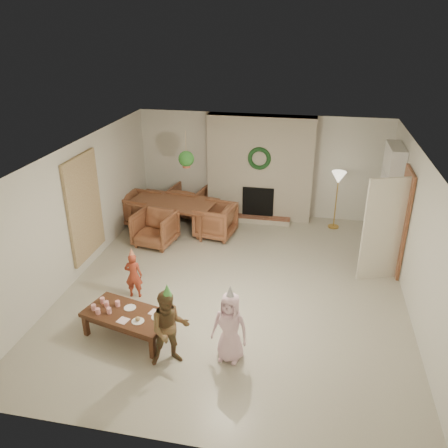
% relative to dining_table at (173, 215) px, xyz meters
% --- Properties ---
extents(floor, '(7.00, 7.00, 0.00)m').
position_rel_dining_table_xyz_m(floor, '(1.87, -2.17, -0.34)').
color(floor, '#B7B29E').
rests_on(floor, ground).
extents(ceiling, '(7.00, 7.00, 0.00)m').
position_rel_dining_table_xyz_m(ceiling, '(1.87, -2.17, 2.16)').
color(ceiling, white).
rests_on(ceiling, wall_back).
extents(wall_back, '(7.00, 0.00, 7.00)m').
position_rel_dining_table_xyz_m(wall_back, '(1.87, 1.33, 0.91)').
color(wall_back, silver).
rests_on(wall_back, floor).
extents(wall_front, '(7.00, 0.00, 7.00)m').
position_rel_dining_table_xyz_m(wall_front, '(1.87, -5.67, 0.91)').
color(wall_front, silver).
rests_on(wall_front, floor).
extents(wall_left, '(0.00, 7.00, 7.00)m').
position_rel_dining_table_xyz_m(wall_left, '(-1.13, -2.17, 0.91)').
color(wall_left, silver).
rests_on(wall_left, floor).
extents(wall_right, '(0.00, 7.00, 7.00)m').
position_rel_dining_table_xyz_m(wall_right, '(4.87, -2.17, 0.91)').
color(wall_right, silver).
rests_on(wall_right, floor).
extents(fireplace_mass, '(2.50, 0.40, 2.50)m').
position_rel_dining_table_xyz_m(fireplace_mass, '(1.87, 1.13, 0.91)').
color(fireplace_mass, '#4E1416').
rests_on(fireplace_mass, floor).
extents(fireplace_hearth, '(1.60, 0.30, 0.12)m').
position_rel_dining_table_xyz_m(fireplace_hearth, '(1.87, 0.78, -0.28)').
color(fireplace_hearth, brown).
rests_on(fireplace_hearth, floor).
extents(fireplace_firebox, '(0.75, 0.12, 0.75)m').
position_rel_dining_table_xyz_m(fireplace_firebox, '(1.87, 0.95, 0.11)').
color(fireplace_firebox, black).
rests_on(fireplace_firebox, floor).
extents(fireplace_wreath, '(0.54, 0.10, 0.54)m').
position_rel_dining_table_xyz_m(fireplace_wreath, '(1.87, 0.90, 1.21)').
color(fireplace_wreath, '#163C1C').
rests_on(fireplace_wreath, fireplace_mass).
extents(floor_lamp_base, '(0.26, 0.26, 0.03)m').
position_rel_dining_table_xyz_m(floor_lamp_base, '(3.70, 0.83, -0.33)').
color(floor_lamp_base, gold).
rests_on(floor_lamp_base, floor).
extents(floor_lamp_post, '(0.03, 0.03, 1.23)m').
position_rel_dining_table_xyz_m(floor_lamp_post, '(3.70, 0.83, 0.30)').
color(floor_lamp_post, gold).
rests_on(floor_lamp_post, floor).
extents(floor_lamp_shade, '(0.33, 0.33, 0.27)m').
position_rel_dining_table_xyz_m(floor_lamp_shade, '(3.70, 0.83, 0.89)').
color(floor_lamp_shade, beige).
rests_on(floor_lamp_shade, floor_lamp_post).
extents(bookshelf_carcass, '(0.30, 1.00, 2.20)m').
position_rel_dining_table_xyz_m(bookshelf_carcass, '(4.71, 0.13, 0.76)').
color(bookshelf_carcass, white).
rests_on(bookshelf_carcass, floor).
extents(bookshelf_shelf_a, '(0.30, 0.92, 0.03)m').
position_rel_dining_table_xyz_m(bookshelf_shelf_a, '(4.69, 0.13, 0.11)').
color(bookshelf_shelf_a, white).
rests_on(bookshelf_shelf_a, bookshelf_carcass).
extents(bookshelf_shelf_b, '(0.30, 0.92, 0.03)m').
position_rel_dining_table_xyz_m(bookshelf_shelf_b, '(4.69, 0.13, 0.51)').
color(bookshelf_shelf_b, white).
rests_on(bookshelf_shelf_b, bookshelf_carcass).
extents(bookshelf_shelf_c, '(0.30, 0.92, 0.03)m').
position_rel_dining_table_xyz_m(bookshelf_shelf_c, '(4.69, 0.13, 0.91)').
color(bookshelf_shelf_c, white).
rests_on(bookshelf_shelf_c, bookshelf_carcass).
extents(bookshelf_shelf_d, '(0.30, 0.92, 0.03)m').
position_rel_dining_table_xyz_m(bookshelf_shelf_d, '(4.69, 0.13, 1.31)').
color(bookshelf_shelf_d, white).
rests_on(bookshelf_shelf_d, bookshelf_carcass).
extents(books_row_lower, '(0.20, 0.40, 0.24)m').
position_rel_dining_table_xyz_m(books_row_lower, '(4.67, -0.02, 0.25)').
color(books_row_lower, '#B2202B').
rests_on(books_row_lower, bookshelf_shelf_a).
extents(books_row_mid, '(0.20, 0.44, 0.24)m').
position_rel_dining_table_xyz_m(books_row_mid, '(4.67, 0.18, 0.65)').
color(books_row_mid, '#26548B').
rests_on(books_row_mid, bookshelf_shelf_b).
extents(books_row_upper, '(0.20, 0.36, 0.22)m').
position_rel_dining_table_xyz_m(books_row_upper, '(4.67, 0.03, 1.04)').
color(books_row_upper, '#B17826').
rests_on(books_row_upper, bookshelf_shelf_c).
extents(door_frame, '(0.05, 0.86, 2.04)m').
position_rel_dining_table_xyz_m(door_frame, '(4.83, -0.97, 0.68)').
color(door_frame, brown).
rests_on(door_frame, floor).
extents(door_leaf, '(0.77, 0.32, 2.00)m').
position_rel_dining_table_xyz_m(door_leaf, '(4.45, -1.35, 0.66)').
color(door_leaf, beige).
rests_on(door_leaf, floor).
extents(curtain_panel, '(0.06, 1.20, 2.00)m').
position_rel_dining_table_xyz_m(curtain_panel, '(-1.09, -1.97, 0.91)').
color(curtain_panel, '#C1B388').
rests_on(curtain_panel, wall_left).
extents(dining_table, '(2.09, 1.38, 0.68)m').
position_rel_dining_table_xyz_m(dining_table, '(0.00, 0.00, 0.00)').
color(dining_table, brown).
rests_on(dining_table, floor).
extents(dining_chair_near, '(0.93, 0.95, 0.75)m').
position_rel_dining_table_xyz_m(dining_chair_near, '(-0.14, -0.84, 0.04)').
color(dining_chair_near, brown).
rests_on(dining_chair_near, floor).
extents(dining_chair_far, '(0.93, 0.95, 0.75)m').
position_rel_dining_table_xyz_m(dining_chair_far, '(0.14, 0.84, 0.04)').
color(dining_chair_far, brown).
rests_on(dining_chair_far, floor).
extents(dining_chair_left, '(0.95, 0.93, 0.75)m').
position_rel_dining_table_xyz_m(dining_chair_left, '(-0.84, 0.14, 0.04)').
color(dining_chair_left, brown).
rests_on(dining_chair_left, floor).
extents(dining_chair_right, '(0.95, 0.93, 0.75)m').
position_rel_dining_table_xyz_m(dining_chair_right, '(1.05, -0.17, 0.04)').
color(dining_chair_right, brown).
rests_on(dining_chair_right, floor).
extents(hanging_plant_cord, '(0.01, 0.01, 0.70)m').
position_rel_dining_table_xyz_m(hanging_plant_cord, '(0.57, -0.67, 1.81)').
color(hanging_plant_cord, tan).
rests_on(hanging_plant_cord, ceiling).
extents(hanging_plant_pot, '(0.16, 0.16, 0.12)m').
position_rel_dining_table_xyz_m(hanging_plant_pot, '(0.57, -0.67, 1.46)').
color(hanging_plant_pot, '#9C4B32').
rests_on(hanging_plant_pot, hanging_plant_cord).
extents(hanging_plant_foliage, '(0.32, 0.32, 0.32)m').
position_rel_dining_table_xyz_m(hanging_plant_foliage, '(0.57, -0.67, 1.58)').
color(hanging_plant_foliage, '#1C521B').
rests_on(hanging_plant_foliage, hanging_plant_pot).
extents(coffee_table_top, '(1.48, 0.99, 0.06)m').
position_rel_dining_table_xyz_m(coffee_table_top, '(0.50, -3.91, 0.04)').
color(coffee_table_top, '#4C2B19').
rests_on(coffee_table_top, floor).
extents(coffee_table_apron, '(1.35, 0.86, 0.08)m').
position_rel_dining_table_xyz_m(coffee_table_apron, '(0.50, -3.91, -0.03)').
color(coffee_table_apron, '#4C2B19').
rests_on(coffee_table_apron, floor).
extents(coffee_leg_fl, '(0.09, 0.09, 0.35)m').
position_rel_dining_table_xyz_m(coffee_leg_fl, '(-0.16, -4.03, -0.16)').
color(coffee_leg_fl, '#4C2B19').
rests_on(coffee_leg_fl, floor).
extents(coffee_leg_fr, '(0.09, 0.09, 0.35)m').
position_rel_dining_table_xyz_m(coffee_leg_fr, '(1.03, -4.33, -0.16)').
color(coffee_leg_fr, '#4C2B19').
rests_on(coffee_leg_fr, floor).
extents(coffee_leg_bl, '(0.09, 0.09, 0.35)m').
position_rel_dining_table_xyz_m(coffee_leg_bl, '(-0.03, -3.49, -0.16)').
color(coffee_leg_bl, '#4C2B19').
rests_on(coffee_leg_bl, floor).
extents(coffee_leg_br, '(0.09, 0.09, 0.35)m').
position_rel_dining_table_xyz_m(coffee_leg_br, '(1.17, -3.79, -0.16)').
color(coffee_leg_br, '#4C2B19').
rests_on(coffee_leg_br, floor).
extents(cup_a, '(0.09, 0.09, 0.09)m').
position_rel_dining_table_xyz_m(cup_a, '(-0.04, -3.93, 0.12)').
color(cup_a, white).
rests_on(cup_a, coffee_table_top).
extents(cup_b, '(0.09, 0.09, 0.09)m').
position_rel_dining_table_xyz_m(cup_b, '(0.01, -3.73, 0.12)').
color(cup_b, white).
rests_on(cup_b, coffee_table_top).
extents(cup_c, '(0.09, 0.09, 0.09)m').
position_rel_dining_table_xyz_m(cup_c, '(0.07, -4.01, 0.12)').
color(cup_c, white).
rests_on(cup_c, coffee_table_top).
extents(cup_d, '(0.09, 0.09, 0.09)m').
position_rel_dining_table_xyz_m(cup_d, '(0.12, -3.81, 0.12)').
color(cup_d, white).
rests_on(cup_d, coffee_table_top).
extents(cup_e, '(0.09, 0.09, 0.09)m').
position_rel_dining_table_xyz_m(cup_e, '(0.23, -3.97, 0.12)').
color(cup_e, white).
rests_on(cup_e, coffee_table_top).
extents(cup_f, '(0.09, 0.09, 0.09)m').
position_rel_dining_table_xyz_m(cup_f, '(0.28, -3.77, 0.12)').
color(cup_f, white).
rests_on(cup_f, coffee_table_top).
extents(plate_a, '(0.23, 0.23, 0.01)m').
position_rel_dining_table_xyz_m(plate_a, '(0.48, -3.77, 0.08)').
color(plate_a, white).
rests_on(plate_a, coffee_table_top).
extents(plate_b, '(0.23, 0.23, 0.01)m').
position_rel_dining_table_xyz_m(plate_b, '(0.73, -4.07, 0.08)').
color(plate_b, white).
rests_on(plate_b, coffee_table_top).
extents(plate_c, '(0.23, 0.23, 0.01)m').
position_rel_dining_table_xyz_m(plate_c, '(0.98, -3.92, 0.08)').
color(plate_c, white).
rests_on(plate_c, coffee_table_top).
extents(food_scoop, '(0.09, 0.09, 0.07)m').
position_rel_dining_table_xyz_m(food_scoop, '(0.73, -4.07, 0.12)').
color(food_scoop, tan).
rests_on(food_scoop, plate_b).
extents(napkin_left, '(0.19, 0.19, 0.01)m').
position_rel_dining_table_xyz_m(napkin_left, '(0.51, -4.10, 0.08)').
color(napkin_left, '#FFBBC4').
rests_on(napkin_left, coffee_table_top).
extents(napkin_right, '(0.19, 0.19, 0.01)m').
position_rel_dining_table_xyz_m(napkin_right, '(0.90, -3.82, 0.08)').
color(napkin_right, '#FFBBC4').
rests_on(napkin_right, coffee_table_top).
extents(child_red, '(0.33, 0.24, 0.85)m').
position_rel_dining_table_xyz_m(child_red, '(0.18, -2.85, 0.08)').
color(child_red, '#A43923').
rests_on(child_red, floor).
extents(party_hat_red, '(0.14, 0.14, 0.16)m').
position_rel_dining_table_xyz_m(party_hat_red, '(0.18, -2.85, 0.54)').
color(party_hat_red, gold).
rests_on(party_hat_red, child_red).
extents(child_plaid, '(0.70, 0.63, 1.17)m').
position_rel_dining_table_xyz_m(child_plaid, '(1.31, -4.35, 0.24)').
color(child_plaid, maroon).
rests_on(child_plaid, floor).
extents(party_hat_plaid, '(0.15, 0.15, 0.19)m').
position_rel_dining_table_xyz_m(party_hat_plaid, '(1.31, -4.35, 0.87)').
color(party_hat_plaid, '#4FA848').
rests_on(party_hat_plaid, child_plaid).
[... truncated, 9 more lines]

